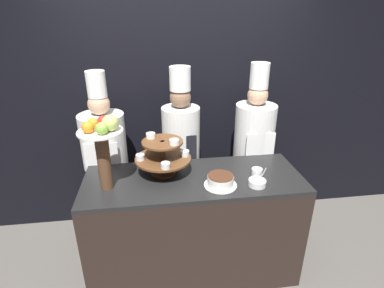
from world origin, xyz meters
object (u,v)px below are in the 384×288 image
(fruit_pedestal, at_px, (103,142))
(chef_center_left, at_px, (181,149))
(cake_round, at_px, (221,181))
(cup_white, at_px, (257,173))
(tiered_stand, at_px, (163,155))
(chef_left, at_px, (106,158))
(serving_bowl_near, at_px, (257,183))
(chef_center_right, at_px, (253,147))

(fruit_pedestal, xyz_separation_m, chef_center_left, (0.61, 0.58, -0.36))
(cake_round, relative_size, cup_white, 2.94)
(tiered_stand, height_order, cup_white, tiered_stand)
(tiered_stand, distance_m, fruit_pedestal, 0.49)
(chef_left, bearing_deg, tiered_stand, -38.93)
(serving_bowl_near, bearing_deg, cup_white, 72.63)
(cake_round, xyz_separation_m, chef_center_left, (-0.23, 0.67, -0.03))
(serving_bowl_near, xyz_separation_m, chef_left, (-1.22, 0.70, -0.05))
(fruit_pedestal, height_order, chef_left, chef_left)
(fruit_pedestal, xyz_separation_m, cup_white, (1.17, 0.01, -0.34))
(serving_bowl_near, bearing_deg, chef_center_left, 125.94)
(fruit_pedestal, height_order, chef_center_right, chef_center_right)
(fruit_pedestal, bearing_deg, cake_round, -6.06)
(serving_bowl_near, height_order, chef_center_right, chef_center_right)
(tiered_stand, height_order, chef_center_left, chef_center_left)
(tiered_stand, height_order, cake_round, tiered_stand)
(cake_round, relative_size, chef_center_right, 0.14)
(fruit_pedestal, xyz_separation_m, serving_bowl_near, (1.12, -0.13, -0.35))
(serving_bowl_near, bearing_deg, cake_round, 172.30)
(cake_round, xyz_separation_m, chef_center_right, (0.48, 0.67, -0.04))
(cake_round, bearing_deg, cup_white, 16.90)
(cake_round, height_order, chef_center_right, chef_center_right)
(chef_center_left, bearing_deg, chef_center_right, -0.00)
(fruit_pedestal, distance_m, serving_bowl_near, 1.18)
(cake_round, relative_size, serving_bowl_near, 1.68)
(cup_white, distance_m, chef_center_right, 0.59)
(tiered_stand, bearing_deg, chef_left, 141.07)
(cup_white, height_order, chef_left, chef_left)
(serving_bowl_near, xyz_separation_m, chef_center_right, (0.20, 0.70, -0.03))
(chef_left, bearing_deg, serving_bowl_near, -30.01)
(fruit_pedestal, bearing_deg, chef_center_right, 23.45)
(serving_bowl_near, bearing_deg, chef_left, 149.99)
(chef_center_left, bearing_deg, tiered_stand, -114.20)
(chef_left, xyz_separation_m, chef_center_left, (0.71, -0.00, 0.04))
(cake_round, bearing_deg, serving_bowl_near, -7.70)
(tiered_stand, xyz_separation_m, chef_center_right, (0.90, 0.42, -0.18))
(serving_bowl_near, distance_m, chef_center_left, 0.87)
(tiered_stand, height_order, serving_bowl_near, tiered_stand)
(cake_round, bearing_deg, chef_left, 144.68)
(tiered_stand, relative_size, chef_left, 0.26)
(cup_white, xyz_separation_m, serving_bowl_near, (-0.04, -0.14, -0.01))
(cup_white, bearing_deg, fruit_pedestal, -179.62)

